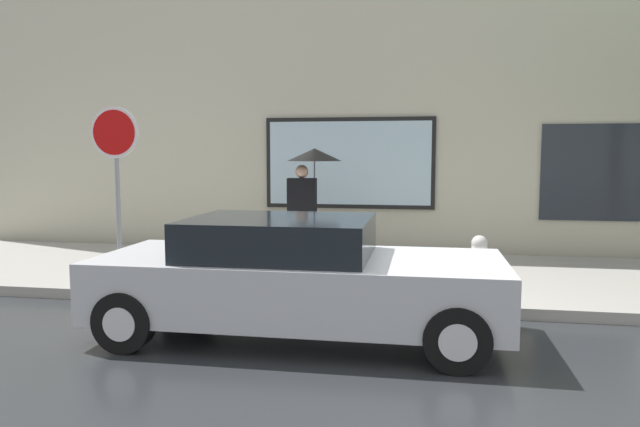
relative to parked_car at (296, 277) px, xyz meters
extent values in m
plane|color=#282B2D|center=(1.38, 0.09, -0.67)|extent=(60.00, 60.00, 0.00)
cube|color=gray|center=(1.38, 3.09, -0.60)|extent=(20.00, 4.00, 0.15)
cube|color=beige|center=(1.38, 5.59, 2.83)|extent=(20.00, 0.40, 7.00)
cube|color=black|center=(-0.08, 5.36, 1.19)|extent=(3.37, 0.06, 1.80)
cube|color=silver|center=(-0.08, 5.33, 1.19)|extent=(3.21, 0.03, 1.64)
cube|color=#262B33|center=(4.45, 5.37, 1.03)|extent=(1.80, 0.04, 1.80)
cube|color=#B7BABF|center=(0.04, 0.00, -0.08)|extent=(4.46, 1.80, 0.65)
cube|color=black|center=(-0.18, 0.00, 0.45)|extent=(2.01, 1.59, 0.42)
cylinder|color=black|center=(1.72, 0.83, -0.35)|extent=(0.64, 0.22, 0.64)
cylinder|color=silver|center=(1.72, 0.83, -0.35)|extent=(0.35, 0.24, 0.35)
cylinder|color=black|center=(1.72, -0.83, -0.35)|extent=(0.64, 0.22, 0.64)
cylinder|color=silver|center=(1.72, -0.83, -0.35)|extent=(0.35, 0.24, 0.35)
cylinder|color=black|center=(-1.64, 0.83, -0.35)|extent=(0.64, 0.22, 0.64)
cylinder|color=silver|center=(-1.64, 0.83, -0.35)|extent=(0.35, 0.24, 0.35)
cylinder|color=black|center=(-1.64, -0.83, -0.35)|extent=(0.64, 0.22, 0.64)
cylinder|color=silver|center=(-1.64, -0.83, -0.35)|extent=(0.35, 0.24, 0.35)
cylinder|color=white|center=(2.19, 2.26, -0.21)|extent=(0.22, 0.22, 0.62)
sphere|color=#BBBBB7|center=(2.19, 2.26, 0.10)|extent=(0.23, 0.23, 0.23)
cylinder|color=#BBBBB7|center=(2.19, 2.10, -0.18)|extent=(0.09, 0.12, 0.09)
cylinder|color=#BBBBB7|center=(2.19, 2.42, -0.18)|extent=(0.09, 0.12, 0.09)
cylinder|color=white|center=(2.19, 2.26, -0.49)|extent=(0.30, 0.30, 0.06)
cylinder|color=black|center=(-0.85, 3.88, -0.09)|extent=(0.14, 0.14, 0.86)
cylinder|color=black|center=(-0.62, 3.88, -0.09)|extent=(0.14, 0.14, 0.86)
cube|color=black|center=(-0.73, 3.88, 0.64)|extent=(0.50, 0.22, 0.61)
sphere|color=tan|center=(-0.73, 3.88, 1.06)|extent=(0.23, 0.23, 0.23)
cylinder|color=#4C4C51|center=(-0.51, 3.88, 0.89)|extent=(0.02, 0.02, 0.90)
cone|color=black|center=(-0.51, 3.88, 1.36)|extent=(0.96, 0.96, 0.22)
cylinder|color=gray|center=(-3.11, 1.81, 0.76)|extent=(0.07, 0.07, 2.56)
cylinder|color=white|center=(-3.11, 1.77, 1.69)|extent=(0.76, 0.02, 0.76)
cylinder|color=red|center=(-3.11, 1.75, 1.69)|extent=(0.66, 0.02, 0.66)
camera|label=1|loc=(1.39, -6.35, 1.37)|focal=33.20mm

